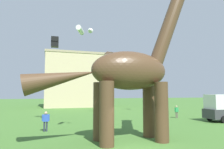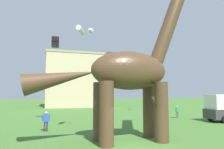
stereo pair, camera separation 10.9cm
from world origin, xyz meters
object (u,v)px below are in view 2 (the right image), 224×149
(person_watching_child, at_px, (46,119))
(kite_far_right, at_px, (55,42))
(kite_high_left, at_px, (82,30))
(kite_near_high, at_px, (110,53))
(kite_apex, at_px, (139,80))
(kite_high_right, at_px, (43,82))
(dinosaur_sculpture, at_px, (129,71))
(person_vendor_side, at_px, (177,111))

(person_watching_child, relative_size, kite_far_right, 1.50)
(kite_high_left, distance_m, kite_near_high, 15.40)
(kite_apex, bearing_deg, kite_near_high, -146.06)
(kite_high_right, bearing_deg, kite_apex, 24.59)
(kite_apex, bearing_deg, kite_high_right, -155.41)
(kite_high_left, bearing_deg, kite_high_right, 107.11)
(kite_high_right, relative_size, kite_high_left, 0.73)
(kite_far_right, distance_m, kite_high_right, 6.34)
(person_watching_child, distance_m, kite_high_right, 9.84)
(person_watching_child, relative_size, kite_high_right, 1.46)
(kite_apex, bearing_deg, person_watching_child, -134.83)
(kite_high_left, bearing_deg, person_watching_child, 145.83)
(kite_high_left, relative_size, kite_near_high, 1.01)
(dinosaur_sculpture, bearing_deg, kite_apex, 53.17)
(person_vendor_side, bearing_deg, kite_far_right, 4.55)
(kite_apex, bearing_deg, dinosaur_sculpture, -116.51)
(dinosaur_sculpture, bearing_deg, kite_high_left, 117.06)
(kite_high_right, bearing_deg, person_watching_child, -86.55)
(person_vendor_side, bearing_deg, dinosaur_sculpture, 46.26)
(person_watching_child, bearing_deg, kite_high_right, 137.52)
(kite_apex, xyz_separation_m, kite_high_left, (-14.13, -18.98, 2.98))
(person_watching_child, xyz_separation_m, kite_far_right, (0.73, 4.56, 8.12))
(person_vendor_side, relative_size, kite_far_right, 1.43)
(kite_high_left, bearing_deg, dinosaur_sculpture, -52.62)
(kite_near_high, bearing_deg, person_vendor_side, -42.83)
(kite_far_right, bearing_deg, person_vendor_side, 1.45)
(dinosaur_sculpture, relative_size, person_watching_child, 7.93)
(kite_high_right, relative_size, kite_near_high, 0.74)
(kite_apex, xyz_separation_m, kite_near_high, (-7.57, -5.09, 3.95))
(dinosaur_sculpture, xyz_separation_m, kite_near_high, (3.74, 17.59, 4.82))
(person_vendor_side, height_order, kite_apex, kite_apex)
(dinosaur_sculpture, relative_size, kite_high_left, 8.48)
(dinosaur_sculpture, xyz_separation_m, kite_high_right, (-6.20, 14.66, -0.11))
(dinosaur_sculpture, distance_m, kite_apex, 25.36)
(kite_far_right, xyz_separation_m, kite_high_left, (2.10, -6.48, -0.34))
(person_watching_child, bearing_deg, dinosaur_sculpture, -0.74)
(kite_apex, distance_m, kite_high_right, 19.28)
(person_vendor_side, bearing_deg, kite_high_right, -10.02)
(kite_high_right, height_order, kite_near_high, kite_near_high)
(kite_apex, relative_size, kite_high_right, 1.78)
(person_vendor_side, height_order, kite_high_right, kite_high_right)
(dinosaur_sculpture, xyz_separation_m, kite_apex, (11.31, 22.68, 0.87))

